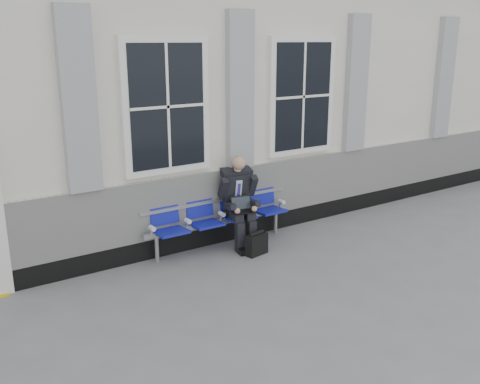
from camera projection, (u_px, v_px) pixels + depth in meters
ground at (341, 254)px, 8.20m from camera, size 70.00×70.00×0.00m
station_building at (220, 90)px, 10.35m from camera, size 14.40×4.40×4.49m
bench at (219, 213)px, 8.38m from camera, size 2.60×0.47×0.91m
businessman at (239, 198)px, 8.35m from camera, size 0.63×0.84×1.45m
briefcase at (257, 244)px, 8.13m from camera, size 0.38×0.22×0.37m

